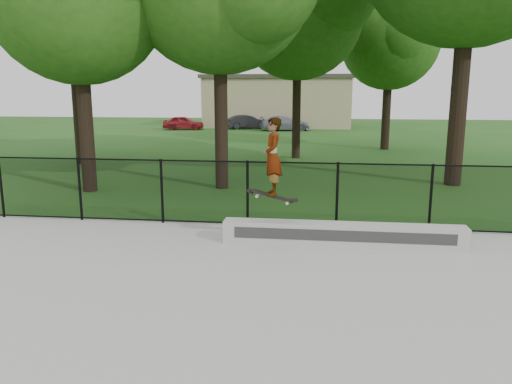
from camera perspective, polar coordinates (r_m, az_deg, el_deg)
ground at (r=6.10m, az=-9.40°, el=-19.19°), size 100.00×100.00×0.00m
concrete_slab at (r=6.09m, az=-9.41°, el=-18.95°), size 14.00×12.00×0.06m
grind_ledge at (r=10.12m, az=9.86°, el=-4.77°), size 4.78×0.40×0.44m
car_a at (r=39.91m, az=-8.29°, el=7.84°), size 3.29×1.65×1.08m
car_b at (r=40.43m, az=-1.02°, el=8.02°), size 3.27×2.35×1.11m
car_c at (r=38.74m, az=3.33°, el=7.84°), size 3.75×2.33×1.10m
skater_airborne at (r=9.76m, az=1.92°, el=3.82°), size 0.82×0.62×1.71m
chainlink_fence at (r=11.25m, az=-0.98°, el=-0.15°), size 16.06×0.06×1.50m
distant_building at (r=43.16m, az=2.57°, el=10.38°), size 12.40×6.40×4.30m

